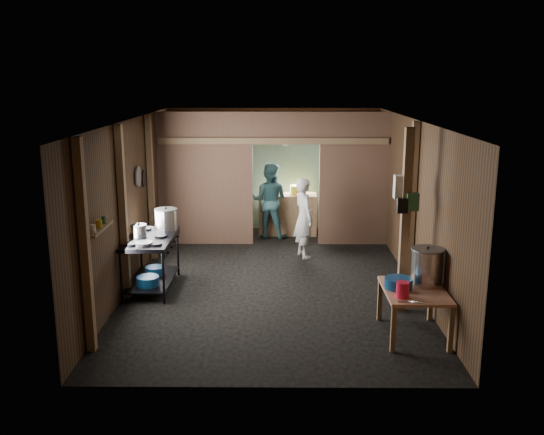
{
  "coord_description": "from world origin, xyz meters",
  "views": [
    {
      "loc": [
        0.08,
        -9.38,
        3.28
      ],
      "look_at": [
        0.0,
        -0.2,
        1.1
      ],
      "focal_mm": 39.77,
      "sensor_mm": 36.0,
      "label": 1
    }
  ],
  "objects_px": {
    "stock_pot": "(427,267)",
    "pink_bucket": "(403,290)",
    "prep_table": "(413,312)",
    "yellow_tub": "(298,190)",
    "stove_pot_large": "(166,220)",
    "cook": "(304,218)",
    "gas_range": "(151,263)"
  },
  "relations": [
    {
      "from": "gas_range",
      "to": "pink_bucket",
      "type": "height_order",
      "value": "gas_range"
    },
    {
      "from": "stove_pot_large",
      "to": "cook",
      "type": "distance_m",
      "value": 2.63
    },
    {
      "from": "yellow_tub",
      "to": "cook",
      "type": "xyz_separation_m",
      "value": [
        0.05,
        -1.64,
        -0.21
      ]
    },
    {
      "from": "prep_table",
      "to": "cook",
      "type": "height_order",
      "value": "cook"
    },
    {
      "from": "prep_table",
      "to": "pink_bucket",
      "type": "xyz_separation_m",
      "value": [
        -0.21,
        -0.28,
        0.41
      ]
    },
    {
      "from": "prep_table",
      "to": "stock_pot",
      "type": "xyz_separation_m",
      "value": [
        0.2,
        0.22,
        0.54
      ]
    },
    {
      "from": "stove_pot_large",
      "to": "pink_bucket",
      "type": "relative_size",
      "value": 1.88
    },
    {
      "from": "stock_pot",
      "to": "cook",
      "type": "height_order",
      "value": "cook"
    },
    {
      "from": "prep_table",
      "to": "cook",
      "type": "xyz_separation_m",
      "value": [
        -1.26,
        3.45,
        0.43
      ]
    },
    {
      "from": "pink_bucket",
      "to": "cook",
      "type": "relative_size",
      "value": 0.13
    },
    {
      "from": "prep_table",
      "to": "stock_pot",
      "type": "height_order",
      "value": "stock_pot"
    },
    {
      "from": "prep_table",
      "to": "yellow_tub",
      "type": "xyz_separation_m",
      "value": [
        -1.31,
        5.09,
        0.63
      ]
    },
    {
      "from": "prep_table",
      "to": "yellow_tub",
      "type": "relative_size",
      "value": 3.12
    },
    {
      "from": "stock_pot",
      "to": "cook",
      "type": "bearing_deg",
      "value": 114.34
    },
    {
      "from": "gas_range",
      "to": "stock_pot",
      "type": "relative_size",
      "value": 2.88
    },
    {
      "from": "gas_range",
      "to": "pink_bucket",
      "type": "bearing_deg",
      "value": -29.6
    },
    {
      "from": "prep_table",
      "to": "cook",
      "type": "bearing_deg",
      "value": 110.09
    },
    {
      "from": "gas_range",
      "to": "pink_bucket",
      "type": "xyz_separation_m",
      "value": [
        3.5,
        -1.99,
        0.3
      ]
    },
    {
      "from": "stove_pot_large",
      "to": "stock_pot",
      "type": "relative_size",
      "value": 0.74
    },
    {
      "from": "yellow_tub",
      "to": "cook",
      "type": "bearing_deg",
      "value": -88.28
    },
    {
      "from": "stock_pot",
      "to": "gas_range",
      "type": "bearing_deg",
      "value": 159.23
    },
    {
      "from": "stove_pot_large",
      "to": "yellow_tub",
      "type": "relative_size",
      "value": 1.07
    },
    {
      "from": "stove_pot_large",
      "to": "pink_bucket",
      "type": "bearing_deg",
      "value": -36.38
    },
    {
      "from": "cook",
      "to": "pink_bucket",
      "type": "bearing_deg",
      "value": 175.14
    },
    {
      "from": "prep_table",
      "to": "stove_pot_large",
      "type": "xyz_separation_m",
      "value": [
        -3.54,
        2.17,
        0.69
      ]
    },
    {
      "from": "stock_pot",
      "to": "pink_bucket",
      "type": "bearing_deg",
      "value": -129.18
    },
    {
      "from": "gas_range",
      "to": "cook",
      "type": "relative_size",
      "value": 0.97
    },
    {
      "from": "gas_range",
      "to": "stock_pot",
      "type": "height_order",
      "value": "stock_pot"
    },
    {
      "from": "pink_bucket",
      "to": "stove_pot_large",
      "type": "bearing_deg",
      "value": 143.62
    },
    {
      "from": "gas_range",
      "to": "stock_pot",
      "type": "xyz_separation_m",
      "value": [
        3.91,
        -1.48,
        0.43
      ]
    },
    {
      "from": "stove_pot_large",
      "to": "gas_range",
      "type": "bearing_deg",
      "value": -110.11
    },
    {
      "from": "pink_bucket",
      "to": "yellow_tub",
      "type": "distance_m",
      "value": 5.48
    }
  ]
}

